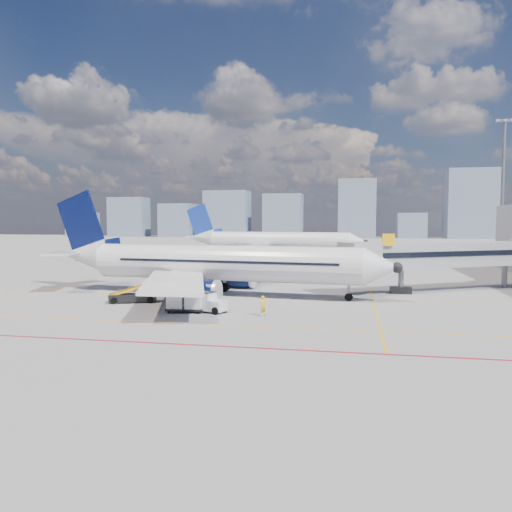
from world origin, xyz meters
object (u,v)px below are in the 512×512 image
Objects in this scene: main_aircraft at (210,263)px; baggage_tug at (210,303)px; second_aircraft at (271,241)px; cargo_dolly at (185,301)px; belt_loader at (135,295)px; ramp_worker at (263,306)px.

main_aircraft is 13.49× the size of baggage_tug.
second_aircraft is (-2.89, 56.53, -0.00)m from main_aircraft.
baggage_tug is 0.87× the size of cargo_dolly.
second_aircraft is 62.69m from belt_loader.
second_aircraft is at bearing 67.80° from belt_loader.
main_aircraft is at bearing 60.92° from ramp_worker.
baggage_tug is 2.07m from cargo_dolly.
main_aircraft reaches higher than baggage_tug.
main_aircraft reaches higher than ramp_worker.
main_aircraft is 22.88× the size of ramp_worker.
second_aircraft is 6.56× the size of belt_loader.
belt_loader is 3.76× the size of ramp_worker.
cargo_dolly is at bearing -79.31° from main_aircraft.
main_aircraft is at bearing 27.99° from belt_loader.
cargo_dolly is at bearing -52.01° from belt_loader.
main_aircraft is at bearing -79.67° from second_aircraft.
second_aircraft reaches higher than main_aircraft.
main_aircraft reaches higher than belt_loader.
second_aircraft is 66.67m from cargo_dolly.
belt_loader reaches higher than cargo_dolly.
cargo_dolly reaches higher than ramp_worker.
ramp_worker is (10.31, -66.88, -2.41)m from second_aircraft.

